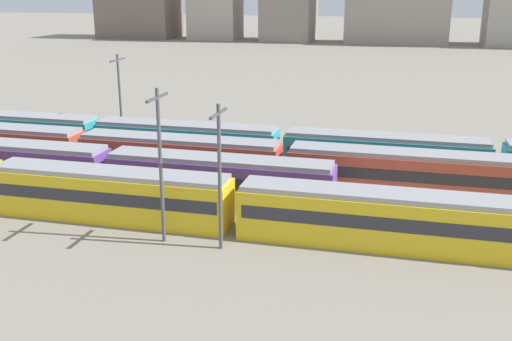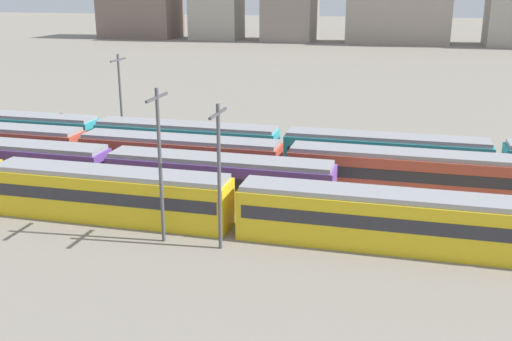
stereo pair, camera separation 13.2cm
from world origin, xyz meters
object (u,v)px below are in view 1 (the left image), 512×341
Objects in this scene: train_track_0 at (375,218)px; catenary_pole_0 at (160,159)px; catenary_pole_1 at (120,97)px; train_track_2 at (399,173)px; catenary_pole_2 at (220,170)px; train_track_1 at (8,163)px; train_track_3 at (385,155)px.

catenary_pole_0 reaches higher than train_track_0.
catenary_pole_0 is at bearing -57.83° from catenary_pole_1.
catenary_pole_0 is (-13.62, -2.83, 3.81)m from train_track_0.
train_track_2 is at bearing -16.32° from catenary_pole_1.
train_track_2 is 17.61m from catenary_pole_2.
catenary_pole_0 is at bearing -168.26° from train_track_0.
catenary_pole_0 reaches higher than train_track_1.
catenary_pole_1 is 1.02× the size of catenary_pole_2.
train_track_1 is 32.91m from train_track_2.
catenary_pole_2 is at bearing -117.22° from train_track_3.
catenary_pole_0 reaches higher than catenary_pole_1.
train_track_1 is 0.60× the size of train_track_2.
train_track_3 is (-1.36, 5.20, 0.00)m from train_track_2.
catenary_pole_2 is at bearing -51.00° from catenary_pole_1.
train_track_3 is (31.13, 10.40, 0.00)m from train_track_1.
catenary_pole_0 is 25.50m from catenary_pole_1.
train_track_0 is at bearing 11.74° from catenary_pole_0.
catenary_pole_0 is at bearing -126.41° from train_track_3.
train_track_2 and train_track_3 have the same top height.
train_track_0 is at bearing -97.34° from train_track_2.
train_track_3 is (-0.02, 15.60, 0.00)m from train_track_0.
train_track_2 is 9.56× the size of catenary_pole_1.
catenary_pole_0 is (-14.96, -13.23, 3.81)m from train_track_2.
catenary_pole_2 is (4.03, -0.16, -0.40)m from catenary_pole_0.
catenary_pole_2 is at bearing -20.79° from train_track_1.
catenary_pole_0 is 1.05× the size of catenary_pole_1.
train_track_3 is at bearing 18.48° from train_track_1.
train_track_1 is 0.60× the size of train_track_3.
train_track_3 is 21.18m from catenary_pole_2.
catenary_pole_0 reaches higher than catenary_pole_2.
catenary_pole_1 reaches higher than catenary_pole_2.
catenary_pole_0 reaches higher than train_track_2.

